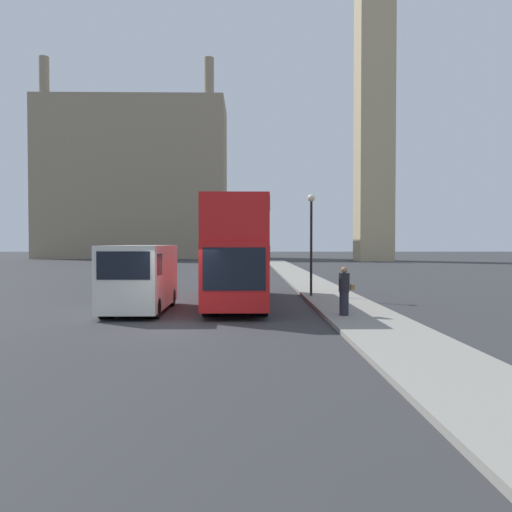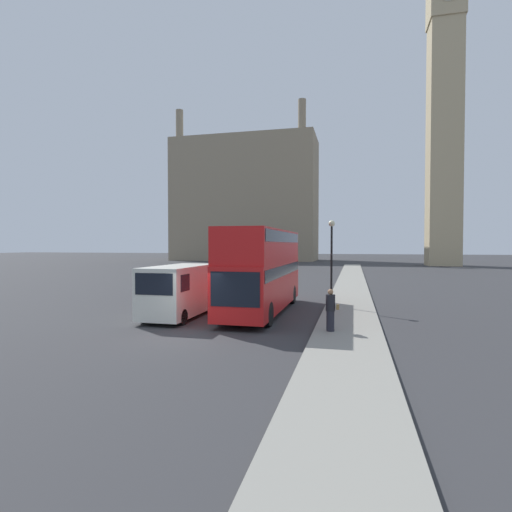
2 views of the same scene
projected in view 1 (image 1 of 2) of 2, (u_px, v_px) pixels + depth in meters
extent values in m
plane|color=#333335|center=(177.00, 329.00, 15.79)|extent=(300.00, 300.00, 0.00)
cube|color=gray|center=(377.00, 326.00, 15.90)|extent=(2.78, 120.00, 0.15)
cube|color=tan|center=(374.00, 124.00, 77.45)|extent=(5.29, 5.29, 42.48)
cube|color=gray|center=(135.00, 181.00, 93.38)|extent=(33.73, 14.21, 28.83)
cylinder|color=gray|center=(44.00, 75.00, 86.66)|extent=(1.71, 1.71, 6.34)
cylinder|color=gray|center=(209.00, 76.00, 87.14)|extent=(1.71, 1.71, 6.34)
cube|color=red|center=(237.00, 270.00, 22.24)|extent=(2.44, 10.50, 2.45)
cube|color=red|center=(237.00, 223.00, 22.19)|extent=(2.44, 10.29, 1.72)
cube|color=black|center=(237.00, 252.00, 22.22)|extent=(2.48, 10.08, 0.55)
cube|color=black|center=(237.00, 212.00, 22.17)|extent=(2.48, 9.87, 0.55)
cube|color=black|center=(234.00, 269.00, 16.97)|extent=(2.15, 0.03, 1.47)
cylinder|color=black|center=(212.00, 301.00, 18.58)|extent=(0.68, 1.13, 1.13)
cylinder|color=black|center=(259.00, 301.00, 18.61)|extent=(0.68, 1.13, 1.13)
cylinder|color=black|center=(222.00, 285.00, 25.92)|extent=(0.68, 1.13, 1.13)
cylinder|color=black|center=(256.00, 285.00, 25.95)|extent=(0.68, 1.13, 1.13)
cube|color=silver|center=(140.00, 276.00, 19.76)|extent=(2.15, 5.40, 2.43)
cube|color=black|center=(123.00, 266.00, 17.03)|extent=(1.83, 0.02, 0.97)
cube|color=black|center=(130.00, 264.00, 17.99)|extent=(2.18, 0.97, 0.78)
cylinder|color=black|center=(107.00, 308.00, 17.93)|extent=(0.54, 0.74, 0.74)
cylinder|color=black|center=(152.00, 308.00, 17.96)|extent=(0.54, 0.74, 0.74)
cylinder|color=black|center=(131.00, 297.00, 21.60)|extent=(0.54, 0.74, 0.74)
cylinder|color=black|center=(168.00, 297.00, 21.63)|extent=(0.54, 0.74, 0.74)
cylinder|color=#23232D|center=(344.00, 303.00, 17.72)|extent=(0.33, 0.33, 0.84)
cylinder|color=black|center=(344.00, 282.00, 17.71)|extent=(0.38, 0.38, 0.66)
sphere|color=#9E704C|center=(344.00, 270.00, 17.69)|extent=(0.23, 0.23, 0.23)
cube|color=olive|center=(352.00, 287.00, 17.71)|extent=(0.12, 0.24, 0.20)
cylinder|color=black|center=(311.00, 249.00, 24.36)|extent=(0.12, 0.12, 4.59)
sphere|color=beige|center=(311.00, 198.00, 24.30)|extent=(0.36, 0.36, 0.36)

